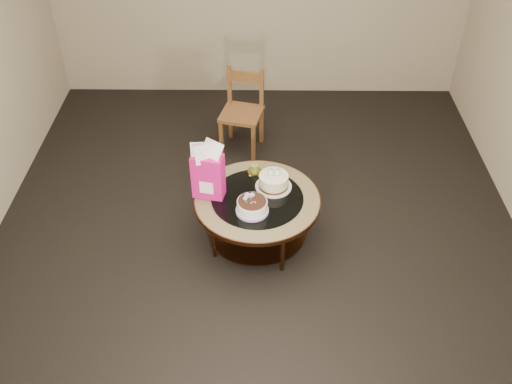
{
  "coord_description": "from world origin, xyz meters",
  "views": [
    {
      "loc": [
        0.02,
        -3.46,
        3.42
      ],
      "look_at": [
        -0.01,
        0.02,
        0.5
      ],
      "focal_mm": 40.0,
      "sensor_mm": 36.0,
      "label": 1
    }
  ],
  "objects_px": {
    "coffee_table": "(257,205)",
    "cream_cake": "(274,182)",
    "gift_bag": "(208,171)",
    "dining_chair": "(242,111)",
    "decorated_cake": "(252,207)"
  },
  "relations": [
    {
      "from": "decorated_cake",
      "to": "cream_cake",
      "type": "xyz_separation_m",
      "value": [
        0.17,
        0.3,
        0.01
      ]
    },
    {
      "from": "cream_cake",
      "to": "gift_bag",
      "type": "xyz_separation_m",
      "value": [
        -0.52,
        -0.1,
        0.18
      ]
    },
    {
      "from": "coffee_table",
      "to": "cream_cake",
      "type": "height_order",
      "value": "cream_cake"
    },
    {
      "from": "gift_bag",
      "to": "dining_chair",
      "type": "distance_m",
      "value": 1.37
    },
    {
      "from": "coffee_table",
      "to": "gift_bag",
      "type": "relative_size",
      "value": 2.08
    },
    {
      "from": "gift_bag",
      "to": "coffee_table",
      "type": "bearing_deg",
      "value": 6.47
    },
    {
      "from": "coffee_table",
      "to": "dining_chair",
      "type": "height_order",
      "value": "dining_chair"
    },
    {
      "from": "cream_cake",
      "to": "dining_chair",
      "type": "relative_size",
      "value": 0.36
    },
    {
      "from": "decorated_cake",
      "to": "gift_bag",
      "type": "height_order",
      "value": "gift_bag"
    },
    {
      "from": "coffee_table",
      "to": "cream_cake",
      "type": "relative_size",
      "value": 3.43
    },
    {
      "from": "cream_cake",
      "to": "gift_bag",
      "type": "bearing_deg",
      "value": -165.82
    },
    {
      "from": "decorated_cake",
      "to": "dining_chair",
      "type": "xyz_separation_m",
      "value": [
        -0.12,
        1.52,
        -0.09
      ]
    },
    {
      "from": "coffee_table",
      "to": "decorated_cake",
      "type": "height_order",
      "value": "decorated_cake"
    },
    {
      "from": "coffee_table",
      "to": "gift_bag",
      "type": "height_order",
      "value": "gift_bag"
    },
    {
      "from": "decorated_cake",
      "to": "gift_bag",
      "type": "relative_size",
      "value": 0.52
    }
  ]
}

